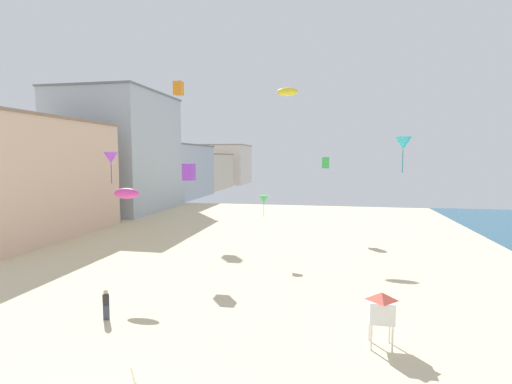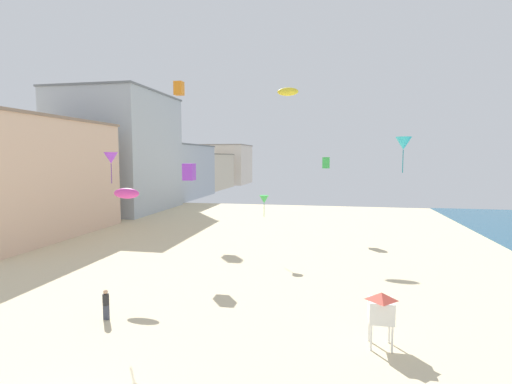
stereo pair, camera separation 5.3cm
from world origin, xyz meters
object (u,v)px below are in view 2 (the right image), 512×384
lifeguard_stand (381,308)px  kite_orange_box (179,88)px  kite_purple_box (189,172)px  kite_purple_delta (111,158)px  kite_yellow_parafoil (288,92)px  kite_cyan_delta (403,143)px  kite_green_delta (264,199)px  kite_magenta_parafoil (126,193)px  kite_flyer (106,303)px  kite_green_box (326,163)px

lifeguard_stand → kite_orange_box: kite_orange_box is taller
kite_purple_box → kite_orange_box: bearing=114.2°
kite_purple_delta → kite_yellow_parafoil: bearing=69.7°
kite_cyan_delta → kite_green_delta: bearing=161.6°
kite_yellow_parafoil → kite_purple_box: (-6.20, -12.87, -8.05)m
lifeguard_stand → kite_cyan_delta: (2.63, 11.16, 7.81)m
kite_magenta_parafoil → kite_purple_delta: bearing=-72.8°
kite_flyer → kite_green_delta: 16.18m
lifeguard_stand → kite_yellow_parafoil: (-7.01, 23.49, 13.74)m
kite_green_delta → kite_cyan_delta: bearing=-18.4°
kite_cyan_delta → kite_orange_box: kite_orange_box is taller
kite_cyan_delta → kite_purple_delta: bearing=-153.4°
kite_green_box → kite_yellow_parafoil: 8.94m
kite_yellow_parafoil → kite_purple_box: bearing=-115.7°
kite_green_delta → kite_magenta_parafoil: 11.89m
lifeguard_stand → kite_green_box: bearing=101.9°
kite_purple_box → kite_magenta_parafoil: bearing=-118.8°
kite_purple_delta → kite_purple_box: bearing=79.1°
lifeguard_stand → kite_flyer: bearing=-175.6°
kite_green_box → kite_purple_box: (-10.25, -15.55, -0.54)m
kite_cyan_delta → kite_orange_box: bearing=143.9°
kite_flyer → kite_green_box: size_ratio=1.31×
kite_flyer → kite_yellow_parafoil: size_ratio=0.73×
kite_green_delta → kite_orange_box: size_ratio=1.13×
kite_cyan_delta → kite_green_delta: size_ratio=1.35×
kite_purple_delta → kite_cyan_delta: bearing=26.6°
kite_orange_box → kite_green_box: (18.34, -2.41, -9.23)m
kite_orange_box → kite_yellow_parafoil: 15.26m
lifeguard_stand → kite_green_delta: bearing=124.0°
lifeguard_stand → kite_cyan_delta: kite_cyan_delta is taller
kite_purple_delta → kite_green_delta: 14.47m
kite_green_box → kite_yellow_parafoil: kite_yellow_parafoil is taller
kite_flyer → kite_purple_box: bearing=111.6°
kite_cyan_delta → lifeguard_stand: bearing=-103.3°
kite_flyer → kite_magenta_parafoil: size_ratio=0.89×
kite_purple_delta → kite_cyan_delta: size_ratio=0.71×
kite_green_delta → kite_magenta_parafoil: kite_magenta_parafoil is taller
kite_magenta_parafoil → kite_green_box: bearing=57.6°
kite_cyan_delta → kite_purple_box: bearing=-178.1°
kite_flyer → kite_cyan_delta: (16.66, 10.91, 8.73)m
kite_purple_delta → kite_green_box: size_ratio=1.44×
kite_purple_delta → lifeguard_stand: bearing=-9.3°
kite_green_delta → kite_orange_box: bearing=133.8°
kite_cyan_delta → kite_yellow_parafoil: 16.75m
kite_purple_delta → kite_orange_box: bearing=104.0°
kite_green_box → kite_yellow_parafoil: (-4.05, -2.68, 7.51)m
kite_green_box → kite_purple_delta: bearing=-116.5°
kite_purple_delta → kite_green_box: bearing=63.5°
kite_green_box → kite_cyan_delta: bearing=-69.6°
kite_orange_box → kite_purple_box: kite_orange_box is taller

